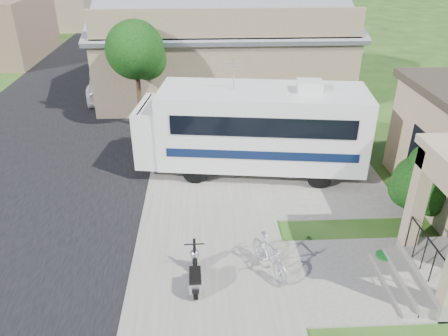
{
  "coord_description": "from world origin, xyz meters",
  "views": [
    {
      "loc": [
        -1.07,
        -9.04,
        7.44
      ],
      "look_at": [
        -0.5,
        2.5,
        1.3
      ],
      "focal_mm": 35.0,
      "sensor_mm": 36.0,
      "label": 1
    }
  ],
  "objects_px": {
    "van": "(122,49)",
    "garden_hose": "(383,258)",
    "scooter": "(195,274)",
    "bicycle": "(269,257)",
    "pickup_truck": "(113,81)",
    "shrub": "(424,180)",
    "motorhome": "(253,127)"
  },
  "relations": [
    {
      "from": "bicycle",
      "to": "pickup_truck",
      "type": "height_order",
      "value": "pickup_truck"
    },
    {
      "from": "motorhome",
      "to": "van",
      "type": "bearing_deg",
      "value": 121.53
    },
    {
      "from": "scooter",
      "to": "pickup_truck",
      "type": "bearing_deg",
      "value": 105.47
    },
    {
      "from": "bicycle",
      "to": "pickup_truck",
      "type": "relative_size",
      "value": 0.3
    },
    {
      "from": "garden_hose",
      "to": "shrub",
      "type": "bearing_deg",
      "value": 49.3
    },
    {
      "from": "bicycle",
      "to": "van",
      "type": "xyz_separation_m",
      "value": [
        -6.78,
        20.82,
        0.44
      ]
    },
    {
      "from": "shrub",
      "to": "pickup_truck",
      "type": "distance_m",
      "value": 16.27
    },
    {
      "from": "shrub",
      "to": "pickup_truck",
      "type": "bearing_deg",
      "value": 132.83
    },
    {
      "from": "scooter",
      "to": "pickup_truck",
      "type": "distance_m",
      "value": 15.37
    },
    {
      "from": "shrub",
      "to": "garden_hose",
      "type": "height_order",
      "value": "shrub"
    },
    {
      "from": "scooter",
      "to": "bicycle",
      "type": "xyz_separation_m",
      "value": [
        1.81,
        0.45,
        0.07
      ]
    },
    {
      "from": "pickup_truck",
      "to": "garden_hose",
      "type": "relative_size",
      "value": 12.92
    },
    {
      "from": "scooter",
      "to": "bicycle",
      "type": "distance_m",
      "value": 1.87
    },
    {
      "from": "motorhome",
      "to": "pickup_truck",
      "type": "bearing_deg",
      "value": 133.21
    },
    {
      "from": "pickup_truck",
      "to": "garden_hose",
      "type": "xyz_separation_m",
      "value": [
        9.28,
        -13.99,
        -0.66
      ]
    },
    {
      "from": "pickup_truck",
      "to": "scooter",
      "type": "bearing_deg",
      "value": 96.98
    },
    {
      "from": "garden_hose",
      "to": "bicycle",
      "type": "bearing_deg",
      "value": -174.94
    },
    {
      "from": "scooter",
      "to": "van",
      "type": "bearing_deg",
      "value": 101.81
    },
    {
      "from": "bicycle",
      "to": "pickup_truck",
      "type": "bearing_deg",
      "value": 90.01
    },
    {
      "from": "shrub",
      "to": "scooter",
      "type": "bearing_deg",
      "value": -157.18
    },
    {
      "from": "van",
      "to": "garden_hose",
      "type": "bearing_deg",
      "value": -59.09
    },
    {
      "from": "van",
      "to": "shrub",
      "type": "bearing_deg",
      "value": -52.53
    },
    {
      "from": "shrub",
      "to": "pickup_truck",
      "type": "height_order",
      "value": "shrub"
    },
    {
      "from": "shrub",
      "to": "van",
      "type": "bearing_deg",
      "value": 122.07
    },
    {
      "from": "motorhome",
      "to": "garden_hose",
      "type": "xyz_separation_m",
      "value": [
        2.87,
        -5.14,
        -1.59
      ]
    },
    {
      "from": "shrub",
      "to": "pickup_truck",
      "type": "xyz_separation_m",
      "value": [
        -11.06,
        11.93,
        -0.43
      ]
    },
    {
      "from": "bicycle",
      "to": "van",
      "type": "distance_m",
      "value": 21.9
    },
    {
      "from": "motorhome",
      "to": "shrub",
      "type": "bearing_deg",
      "value": -26.21
    },
    {
      "from": "motorhome",
      "to": "garden_hose",
      "type": "distance_m",
      "value": 6.1
    },
    {
      "from": "shrub",
      "to": "scooter",
      "type": "relative_size",
      "value": 1.67
    },
    {
      "from": "motorhome",
      "to": "shrub",
      "type": "height_order",
      "value": "motorhome"
    },
    {
      "from": "scooter",
      "to": "van",
      "type": "relative_size",
      "value": 0.22
    }
  ]
}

